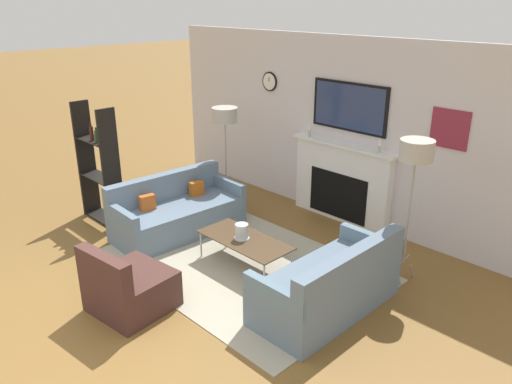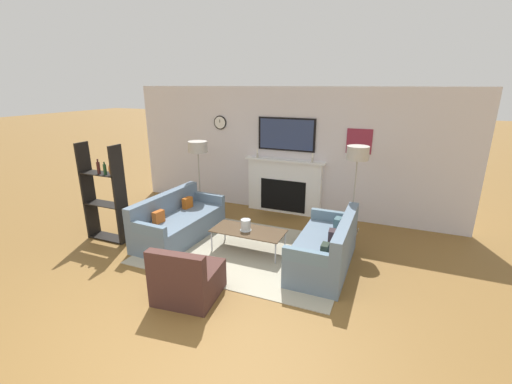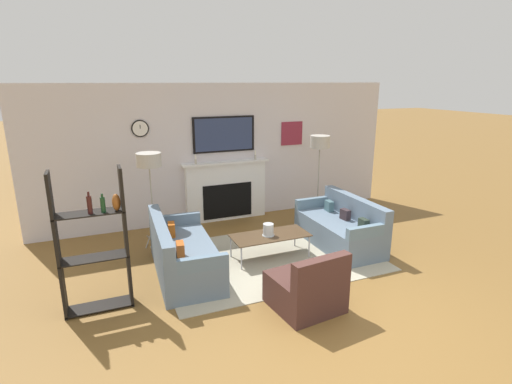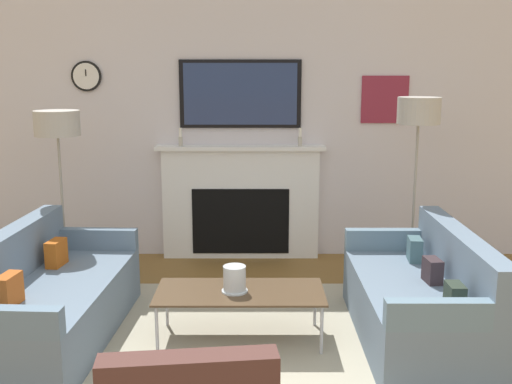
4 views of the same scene
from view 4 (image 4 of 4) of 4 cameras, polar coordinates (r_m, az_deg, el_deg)
The scene contains 8 objects.
fireplace_wall at distance 6.32m, azimuth -1.37°, elevation 4.74°, with size 7.37×0.28×2.70m.
area_rug at distance 4.58m, azimuth -2.00°, elevation -13.88°, with size 3.35×2.35×0.01m.
couch_left at distance 4.72m, azimuth -19.15°, elevation -9.97°, with size 0.91×1.89×0.82m.
couch_right at distance 4.62m, azimuth 15.46°, elevation -10.09°, with size 0.79×1.71×0.83m.
coffee_table at distance 4.45m, azimuth -1.45°, elevation -9.66°, with size 1.23×0.56×0.39m.
hurricane_candle at distance 4.40m, azimuth -1.97°, elevation -8.42°, with size 0.19×0.19×0.19m.
floor_lamp_left at distance 5.59m, azimuth -18.32°, elevation 5.96°, with size 0.40×0.40×1.63m.
floor_lamp_right at distance 5.48m, azimuth 15.33°, elevation 7.14°, with size 0.38×0.38×1.74m.
Camera 4 is at (0.16, -1.95, 1.97)m, focal length 42.00 mm.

